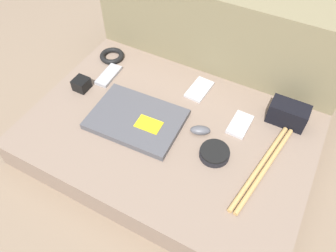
% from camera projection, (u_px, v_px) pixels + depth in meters
% --- Properties ---
extents(ground_plane, '(8.00, 8.00, 0.00)m').
position_uv_depth(ground_plane, '(168.00, 149.00, 1.26)').
color(ground_plane, '#7A6651').
extents(couch_seat, '(1.01, 0.68, 0.12)m').
position_uv_depth(couch_seat, '(168.00, 140.00, 1.21)').
color(couch_seat, '#7A6656').
rests_on(couch_seat, ground_plane).
extents(couch_backrest, '(1.01, 0.20, 0.45)m').
position_uv_depth(couch_backrest, '(219.00, 39.00, 1.33)').
color(couch_backrest, '#756B4C').
rests_on(couch_backrest, ground_plane).
extents(laptop, '(0.34, 0.25, 0.03)m').
position_uv_depth(laptop, '(136.00, 119.00, 1.18)').
color(laptop, '#47474C').
rests_on(laptop, couch_seat).
extents(computer_mouse, '(0.08, 0.06, 0.03)m').
position_uv_depth(computer_mouse, '(200.00, 130.00, 1.15)').
color(computer_mouse, '#4C4C51').
rests_on(computer_mouse, couch_seat).
extents(speaker_puck, '(0.10, 0.10, 0.03)m').
position_uv_depth(speaker_puck, '(215.00, 153.00, 1.09)').
color(speaker_puck, black).
rests_on(speaker_puck, couch_seat).
extents(phone_silver, '(0.06, 0.13, 0.01)m').
position_uv_depth(phone_silver, '(109.00, 75.00, 1.34)').
color(phone_silver, '#99999E').
rests_on(phone_silver, couch_seat).
extents(phone_black, '(0.08, 0.13, 0.01)m').
position_uv_depth(phone_black, '(199.00, 89.00, 1.29)').
color(phone_black, '#B7B7BC').
rests_on(phone_black, couch_seat).
extents(phone_small, '(0.07, 0.12, 0.01)m').
position_uv_depth(phone_small, '(240.00, 124.00, 1.17)').
color(phone_small, '#B7B7BC').
rests_on(phone_small, couch_seat).
extents(camera_pouch, '(0.13, 0.07, 0.08)m').
position_uv_depth(camera_pouch, '(288.00, 114.00, 1.16)').
color(camera_pouch, black).
rests_on(camera_pouch, couch_seat).
extents(charger_brick, '(0.06, 0.06, 0.05)m').
position_uv_depth(charger_brick, '(81.00, 84.00, 1.28)').
color(charger_brick, black).
rests_on(charger_brick, couch_seat).
extents(cable_coil, '(0.10, 0.10, 0.02)m').
position_uv_depth(cable_coil, '(112.00, 56.00, 1.41)').
color(cable_coil, black).
rests_on(cable_coil, couch_seat).
extents(drumstick_pair, '(0.10, 0.39, 0.02)m').
position_uv_depth(drumstick_pair, '(262.00, 168.00, 1.06)').
color(drumstick_pair, tan).
rests_on(drumstick_pair, couch_seat).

